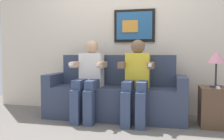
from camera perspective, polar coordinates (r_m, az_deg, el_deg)
ground_plane at (r=3.23m, az=-0.64°, el=-12.66°), size 5.69×5.69×0.00m
back_wall_assembly at (r=3.86m, az=2.25°, el=9.55°), size 4.37×0.10×2.60m
couch at (r=3.47m, az=0.69°, el=-6.21°), size 1.97×0.58×0.90m
person_on_left at (r=3.36m, az=-5.49°, el=-1.50°), size 0.46×0.56×1.11m
person_on_right at (r=3.21m, az=5.83°, el=-1.77°), size 0.46×0.56×1.11m
side_table_right at (r=3.34m, az=23.43°, el=-8.01°), size 0.40×0.40×0.50m
table_lamp at (r=3.28m, az=23.47°, el=2.48°), size 0.22×0.22×0.46m
spare_remote_on_table at (r=3.19m, az=23.80°, el=-3.83°), size 0.04×0.13×0.02m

